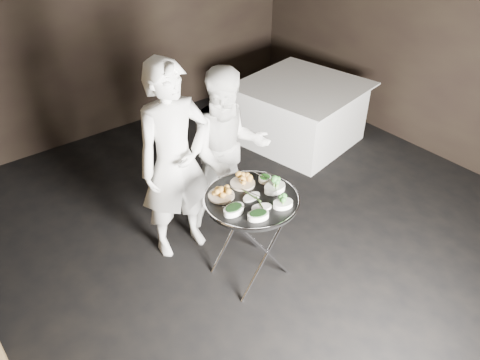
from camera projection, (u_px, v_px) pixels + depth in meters
floor at (278, 278)px, 4.26m from camera, size 6.00×7.00×0.05m
wall_back at (87, 20)px, 5.65m from camera, size 6.00×0.05×3.00m
tray_stand at (251, 234)px, 4.02m from camera, size 0.57×0.48×0.83m
serving_tray at (251, 199)px, 3.81m from camera, size 0.79×0.79×0.04m
potato_plate_a at (221, 193)px, 3.80m from camera, size 0.22×0.22×0.08m
potato_plate_b at (243, 181)px, 3.94m from camera, size 0.21×0.21×0.08m
greens_bowl at (265, 178)px, 3.98m from camera, size 0.12×0.12×0.06m
asparagus_plate_a at (251, 196)px, 3.80m from camera, size 0.17×0.10×0.03m
asparagus_plate_b at (262, 207)px, 3.68m from camera, size 0.19×0.14×0.03m
spinach_bowl_a at (234, 209)px, 3.63m from camera, size 0.19×0.12×0.08m
spinach_bowl_b at (258, 215)px, 3.58m from camera, size 0.20×0.16×0.07m
broccoli_bowl_a at (275, 187)px, 3.87m from camera, size 0.20×0.15×0.08m
broccoli_bowl_b at (283, 203)px, 3.70m from camera, size 0.19×0.16×0.07m
serving_utensils at (248, 189)px, 3.83m from camera, size 0.58×0.42×0.01m
waiter_left at (175, 163)px, 4.07m from camera, size 0.72×0.51×1.88m
waiter_right at (229, 151)px, 4.43m from camera, size 0.99×0.89×1.67m
dining_table at (301, 113)px, 6.03m from camera, size 1.39×1.39×0.80m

